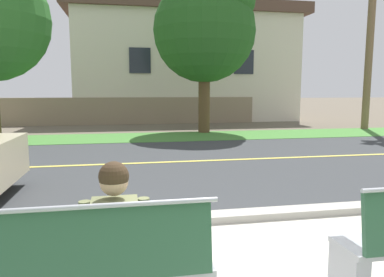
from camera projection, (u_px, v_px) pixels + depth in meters
ground_plane at (168, 152)px, 10.41m from camera, size 140.00×140.00×0.00m
curb_edge at (218, 217)px, 4.90m from camera, size 44.00×0.30×0.11m
street_asphalt at (175, 162)px, 8.95m from camera, size 52.00×8.00×0.01m
road_centre_line at (175, 162)px, 8.95m from camera, size 48.00×0.14×0.01m
far_verge_grass at (157, 137)px, 13.75m from camera, size 48.00×2.80×0.02m
bench_left at (72, 272)px, 2.61m from camera, size 2.09×0.48×1.01m
seated_person_olive at (116, 232)px, 2.81m from camera, size 0.52×0.68×1.25m
shade_tree_left at (208, 23)px, 14.58m from camera, size 4.16×4.16×6.87m
garden_wall at (133, 111)px, 18.93m from camera, size 13.00×0.36×1.40m
house_across_street at (183, 65)px, 22.29m from camera, size 13.48×6.91×6.59m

